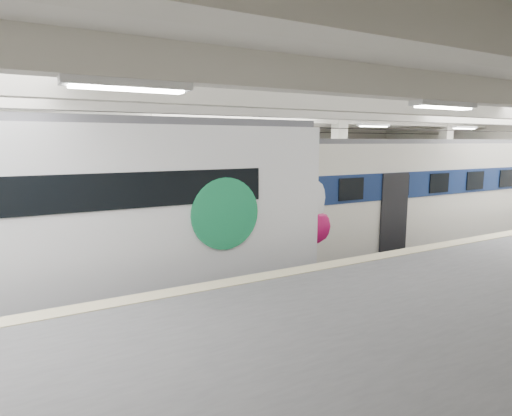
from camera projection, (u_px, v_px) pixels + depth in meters
station_hall at (311, 177)px, 12.19m from camera, size 36.00×24.00×5.75m
modern_emu at (115, 212)px, 11.35m from camera, size 15.26×3.15×4.85m
older_rer at (424, 191)px, 17.17m from camera, size 13.10×2.89×4.34m
far_train at (45, 196)px, 15.44m from camera, size 13.95×2.94×4.45m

